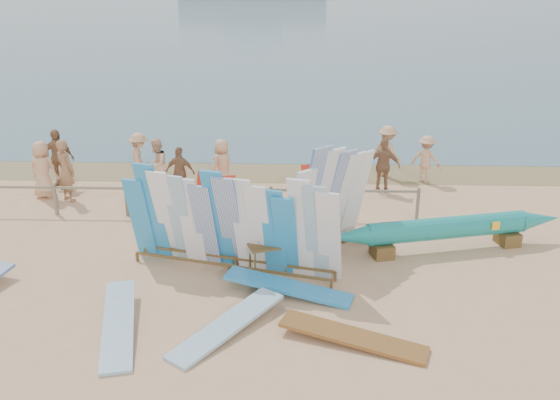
{
  "coord_description": "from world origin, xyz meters",
  "views": [
    {
      "loc": [
        2.74,
        -12.17,
        6.2
      ],
      "look_at": [
        2.29,
        1.75,
        0.98
      ],
      "focal_mm": 38.0,
      "sensor_mm": 36.0,
      "label": 1
    }
  ],
  "objects_px": {
    "outrigger_canoe": "(448,229)",
    "beach_chair_left": "(200,194)",
    "flat_board_b": "(228,331)",
    "beachgoer_4": "(180,172)",
    "flat_board_a": "(119,331)",
    "beachgoer_1": "(66,170)",
    "flat_board_c": "(353,342)",
    "beachgoer_6": "(222,165)",
    "stroller": "(313,191)",
    "beachgoer_10": "(384,166)",
    "beachgoer_3": "(140,159)",
    "side_surfboard_rack": "(328,204)",
    "main_surfboard_rack": "(232,226)",
    "beachgoer_extra_0": "(426,159)",
    "beachgoer_0": "(43,169)",
    "beachgoer_extra_1": "(58,158)",
    "beachgoer_9": "(387,152)",
    "beach_chair_right": "(228,198)",
    "beachgoer_2": "(157,165)",
    "flat_board_d": "(288,294)",
    "vendor_table": "(268,257)"
  },
  "relations": [
    {
      "from": "side_surfboard_rack",
      "to": "flat_board_b",
      "type": "bearing_deg",
      "value": -162.82
    },
    {
      "from": "beachgoer_extra_0",
      "to": "beachgoer_6",
      "type": "xyz_separation_m",
      "value": [
        -6.44,
        -0.98,
        0.04
      ]
    },
    {
      "from": "stroller",
      "to": "beachgoer_6",
      "type": "height_order",
      "value": "beachgoer_6"
    },
    {
      "from": "beachgoer_9",
      "to": "beachgoer_4",
      "type": "bearing_deg",
      "value": 69.09
    },
    {
      "from": "beach_chair_right",
      "to": "beachgoer_1",
      "type": "bearing_deg",
      "value": 162.57
    },
    {
      "from": "stroller",
      "to": "beachgoer_9",
      "type": "bearing_deg",
      "value": 31.05
    },
    {
      "from": "stroller",
      "to": "beachgoer_10",
      "type": "height_order",
      "value": "beachgoer_10"
    },
    {
      "from": "beachgoer_0",
      "to": "beachgoer_10",
      "type": "bearing_deg",
      "value": -165.04
    },
    {
      "from": "flat_board_b",
      "to": "beachgoer_4",
      "type": "relative_size",
      "value": 1.75
    },
    {
      "from": "stroller",
      "to": "beachgoer_4",
      "type": "relative_size",
      "value": 0.76
    },
    {
      "from": "main_surfboard_rack",
      "to": "outrigger_canoe",
      "type": "relative_size",
      "value": 0.82
    },
    {
      "from": "flat_board_a",
      "to": "side_surfboard_rack",
      "type": "bearing_deg",
      "value": 27.86
    },
    {
      "from": "beachgoer_9",
      "to": "beachgoer_4",
      "type": "relative_size",
      "value": 1.13
    },
    {
      "from": "beachgoer_9",
      "to": "beachgoer_0",
      "type": "bearing_deg",
      "value": 63.27
    },
    {
      "from": "flat_board_c",
      "to": "beachgoer_0",
      "type": "distance_m",
      "value": 11.38
    },
    {
      "from": "beachgoer_extra_1",
      "to": "beachgoer_1",
      "type": "xyz_separation_m",
      "value": [
        0.75,
        -1.3,
        0.01
      ]
    },
    {
      "from": "beachgoer_extra_1",
      "to": "beachgoer_9",
      "type": "height_order",
      "value": "beachgoer_extra_1"
    },
    {
      "from": "flat_board_b",
      "to": "beachgoer_2",
      "type": "height_order",
      "value": "beachgoer_2"
    },
    {
      "from": "main_surfboard_rack",
      "to": "flat_board_c",
      "type": "bearing_deg",
      "value": -32.61
    },
    {
      "from": "beachgoer_3",
      "to": "beachgoer_extra_0",
      "type": "xyz_separation_m",
      "value": [
        9.11,
        0.56,
        -0.08
      ]
    },
    {
      "from": "outrigger_canoe",
      "to": "beach_chair_left",
      "type": "distance_m",
      "value": 7.19
    },
    {
      "from": "beach_chair_left",
      "to": "stroller",
      "type": "distance_m",
      "value": 3.32
    },
    {
      "from": "flat_board_a",
      "to": "beachgoer_4",
      "type": "height_order",
      "value": "beachgoer_4"
    },
    {
      "from": "beachgoer_9",
      "to": "beachgoer_6",
      "type": "bearing_deg",
      "value": 66.68
    },
    {
      "from": "beachgoer_0",
      "to": "beachgoer_4",
      "type": "distance_m",
      "value": 4.08
    },
    {
      "from": "beachgoer_6",
      "to": "beachgoer_3",
      "type": "bearing_deg",
      "value": -64.0
    },
    {
      "from": "vendor_table",
      "to": "side_surfboard_rack",
      "type": "bearing_deg",
      "value": 18.69
    },
    {
      "from": "flat_board_b",
      "to": "flat_board_d",
      "type": "bearing_deg",
      "value": 88.83
    },
    {
      "from": "vendor_table",
      "to": "beachgoer_10",
      "type": "distance_m",
      "value": 6.38
    },
    {
      "from": "beachgoer_extra_1",
      "to": "beachgoer_6",
      "type": "relative_size",
      "value": 1.13
    },
    {
      "from": "beachgoer_1",
      "to": "flat_board_a",
      "type": "bearing_deg",
      "value": 152.53
    },
    {
      "from": "main_surfboard_rack",
      "to": "side_surfboard_rack",
      "type": "height_order",
      "value": "side_surfboard_rack"
    },
    {
      "from": "beachgoer_10",
      "to": "beach_chair_left",
      "type": "bearing_deg",
      "value": 23.6
    },
    {
      "from": "main_surfboard_rack",
      "to": "beachgoer_9",
      "type": "bearing_deg",
      "value": 73.04
    },
    {
      "from": "beachgoer_9",
      "to": "beachgoer_10",
      "type": "relative_size",
      "value": 1.02
    },
    {
      "from": "beachgoer_0",
      "to": "beachgoer_10",
      "type": "height_order",
      "value": "beachgoer_0"
    },
    {
      "from": "outrigger_canoe",
      "to": "beach_chair_left",
      "type": "relative_size",
      "value": 6.85
    },
    {
      "from": "flat_board_a",
      "to": "beachgoer_1",
      "type": "xyz_separation_m",
      "value": [
        -3.5,
        6.91,
        0.93
      ]
    },
    {
      "from": "stroller",
      "to": "beachgoer_extra_1",
      "type": "relative_size",
      "value": 0.64
    },
    {
      "from": "side_surfboard_rack",
      "to": "beachgoer_3",
      "type": "height_order",
      "value": "side_surfboard_rack"
    },
    {
      "from": "beach_chair_left",
      "to": "beachgoer_1",
      "type": "height_order",
      "value": "beachgoer_1"
    },
    {
      "from": "beachgoer_2",
      "to": "beachgoer_4",
      "type": "xyz_separation_m",
      "value": [
        0.83,
        -0.57,
        -0.05
      ]
    },
    {
      "from": "main_surfboard_rack",
      "to": "beachgoer_3",
      "type": "height_order",
      "value": "main_surfboard_rack"
    },
    {
      "from": "beachgoer_2",
      "to": "beachgoer_extra_1",
      "type": "distance_m",
      "value": 3.22
    },
    {
      "from": "side_surfboard_rack",
      "to": "stroller",
      "type": "relative_size",
      "value": 2.4
    },
    {
      "from": "outrigger_canoe",
      "to": "flat_board_d",
      "type": "bearing_deg",
      "value": -163.12
    },
    {
      "from": "flat_board_c",
      "to": "beachgoer_extra_1",
      "type": "height_order",
      "value": "beachgoer_extra_1"
    },
    {
      "from": "flat_board_c",
      "to": "beachgoer_6",
      "type": "xyz_separation_m",
      "value": [
        -3.37,
        8.19,
        0.81
      ]
    },
    {
      "from": "flat_board_a",
      "to": "stroller",
      "type": "height_order",
      "value": "stroller"
    },
    {
      "from": "beachgoer_extra_1",
      "to": "main_surfboard_rack",
      "type": "bearing_deg",
      "value": -37.14
    }
  ]
}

